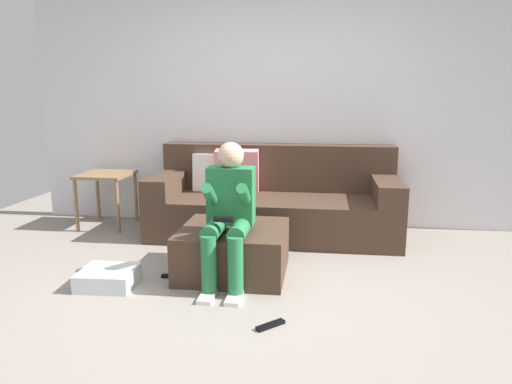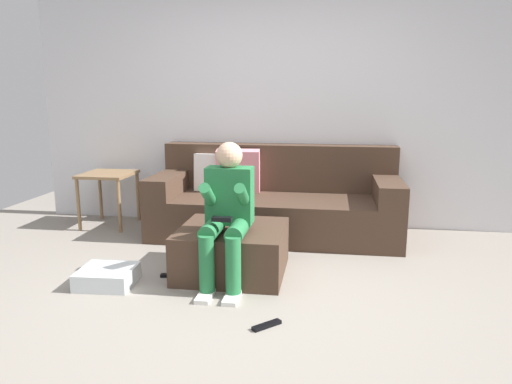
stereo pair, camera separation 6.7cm
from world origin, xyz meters
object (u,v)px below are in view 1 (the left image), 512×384
at_px(couch_sectional, 273,202).
at_px(remote_by_storage_bin, 172,276).
at_px(ottoman, 234,250).
at_px(remote_near_ottoman, 271,325).
at_px(person_seated, 228,209).
at_px(side_table, 106,181).
at_px(storage_bin, 108,278).

bearing_deg(couch_sectional, remote_by_storage_bin, -116.64).
bearing_deg(couch_sectional, ottoman, -99.65).
height_order(remote_near_ottoman, remote_by_storage_bin, same).
height_order(person_seated, remote_near_ottoman, person_seated).
bearing_deg(remote_near_ottoman, side_table, 90.55).
height_order(side_table, remote_by_storage_bin, side_table).
bearing_deg(remote_by_storage_bin, side_table, 121.95).
bearing_deg(person_seated, ottoman, 91.04).
relative_size(couch_sectional, person_seated, 2.30).
distance_m(ottoman, storage_bin, 0.96).
bearing_deg(person_seated, remote_by_storage_bin, 175.09).
height_order(storage_bin, side_table, side_table).
relative_size(couch_sectional, storage_bin, 6.07).
bearing_deg(ottoman, person_seated, -88.96).
xyz_separation_m(person_seated, remote_by_storage_bin, (-0.46, 0.04, -0.56)).
bearing_deg(ottoman, side_table, 143.83).
distance_m(person_seated, remote_near_ottoman, 0.94).
distance_m(remote_near_ottoman, remote_by_storage_bin, 1.09).
height_order(couch_sectional, remote_by_storage_bin, couch_sectional).
bearing_deg(person_seated, remote_near_ottoman, -59.32).
xyz_separation_m(ottoman, person_seated, (0.00, -0.20, 0.38)).
bearing_deg(remote_by_storage_bin, person_seated, -13.45).
distance_m(storage_bin, remote_near_ottoman, 1.34).
bearing_deg(remote_by_storage_bin, couch_sectional, 54.82).
bearing_deg(couch_sectional, person_seated, -98.05).
distance_m(ottoman, person_seated, 0.43).
xyz_separation_m(person_seated, storage_bin, (-0.87, -0.18, -0.50)).
bearing_deg(storage_bin, side_table, 114.94).
xyz_separation_m(couch_sectional, remote_by_storage_bin, (-0.65, -1.30, -0.31)).
distance_m(side_table, remote_near_ottoman, 2.86).
distance_m(ottoman, remote_by_storage_bin, 0.52).
bearing_deg(remote_by_storage_bin, ottoman, 11.04).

